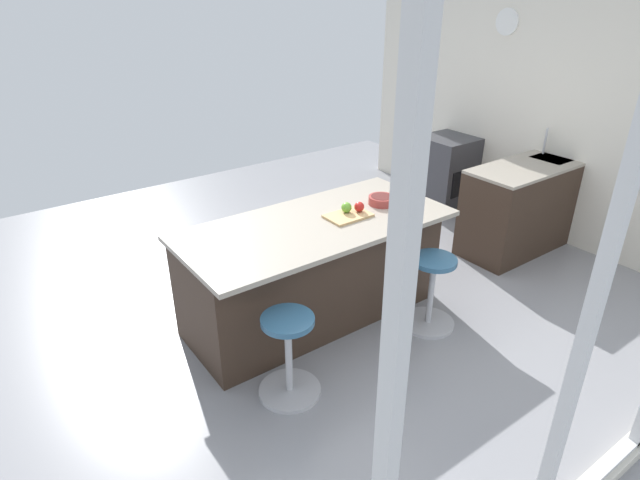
{
  "coord_description": "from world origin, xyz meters",
  "views": [
    {
      "loc": [
        2.39,
        3.23,
        2.62
      ],
      "look_at": [
        0.19,
        0.2,
        0.76
      ],
      "focal_mm": 29.61,
      "sensor_mm": 36.0,
      "label": 1
    }
  ],
  "objects_px": {
    "stool_middle": "(289,359)",
    "fruit_bowl": "(382,200)",
    "oven_range": "(446,172)",
    "apple_green": "(346,207)",
    "stool_by_window": "(431,294)",
    "apple_red": "(359,207)",
    "cutting_board": "(348,216)",
    "kitchen_island": "(313,269)"
  },
  "relations": [
    {
      "from": "cutting_board",
      "to": "fruit_bowl",
      "type": "bearing_deg",
      "value": -173.92
    },
    {
      "from": "apple_red",
      "to": "fruit_bowl",
      "type": "bearing_deg",
      "value": -171.13
    },
    {
      "from": "apple_green",
      "to": "cutting_board",
      "type": "bearing_deg",
      "value": 67.82
    },
    {
      "from": "stool_middle",
      "to": "apple_red",
      "type": "height_order",
      "value": "apple_red"
    },
    {
      "from": "stool_middle",
      "to": "fruit_bowl",
      "type": "distance_m",
      "value": 1.63
    },
    {
      "from": "fruit_bowl",
      "to": "oven_range",
      "type": "bearing_deg",
      "value": -152.49
    },
    {
      "from": "cutting_board",
      "to": "oven_range",
      "type": "bearing_deg",
      "value": -155.57
    },
    {
      "from": "oven_range",
      "to": "apple_red",
      "type": "distance_m",
      "value": 2.67
    },
    {
      "from": "kitchen_island",
      "to": "stool_middle",
      "type": "relative_size",
      "value": 3.48
    },
    {
      "from": "stool_by_window",
      "to": "oven_range",
      "type": "bearing_deg",
      "value": -140.34
    },
    {
      "from": "oven_range",
      "to": "stool_middle",
      "type": "distance_m",
      "value": 3.85
    },
    {
      "from": "oven_range",
      "to": "kitchen_island",
      "type": "distance_m",
      "value": 2.94
    },
    {
      "from": "stool_by_window",
      "to": "fruit_bowl",
      "type": "xyz_separation_m",
      "value": [
        0.02,
        -0.62,
        0.63
      ]
    },
    {
      "from": "stool_by_window",
      "to": "cutting_board",
      "type": "relative_size",
      "value": 1.75
    },
    {
      "from": "apple_green",
      "to": "fruit_bowl",
      "type": "relative_size",
      "value": 0.38
    },
    {
      "from": "stool_by_window",
      "to": "apple_red",
      "type": "distance_m",
      "value": 0.93
    },
    {
      "from": "oven_range",
      "to": "apple_green",
      "type": "distance_m",
      "value": 2.74
    },
    {
      "from": "kitchen_island",
      "to": "apple_red",
      "type": "xyz_separation_m",
      "value": [
        -0.39,
        0.11,
        0.5
      ]
    },
    {
      "from": "stool_middle",
      "to": "fruit_bowl",
      "type": "bearing_deg",
      "value": -155.46
    },
    {
      "from": "stool_middle",
      "to": "apple_green",
      "type": "height_order",
      "value": "apple_green"
    },
    {
      "from": "stool_by_window",
      "to": "fruit_bowl",
      "type": "height_order",
      "value": "fruit_bowl"
    },
    {
      "from": "kitchen_island",
      "to": "apple_green",
      "type": "relative_size",
      "value": 25.78
    },
    {
      "from": "oven_range",
      "to": "stool_middle",
      "type": "relative_size",
      "value": 1.42
    },
    {
      "from": "cutting_board",
      "to": "apple_red",
      "type": "bearing_deg",
      "value": 178.97
    },
    {
      "from": "cutting_board",
      "to": "fruit_bowl",
      "type": "xyz_separation_m",
      "value": [
        -0.4,
        -0.04,
        0.03
      ]
    },
    {
      "from": "apple_green",
      "to": "fruit_bowl",
      "type": "height_order",
      "value": "apple_green"
    },
    {
      "from": "cutting_board",
      "to": "fruit_bowl",
      "type": "height_order",
      "value": "fruit_bowl"
    },
    {
      "from": "cutting_board",
      "to": "kitchen_island",
      "type": "bearing_deg",
      "value": -21.76
    },
    {
      "from": "oven_range",
      "to": "fruit_bowl",
      "type": "distance_m",
      "value": 2.4
    },
    {
      "from": "apple_red",
      "to": "stool_by_window",
      "type": "bearing_deg",
      "value": 118.08
    },
    {
      "from": "stool_by_window",
      "to": "stool_middle",
      "type": "relative_size",
      "value": 1.0
    },
    {
      "from": "kitchen_island",
      "to": "fruit_bowl",
      "type": "xyz_separation_m",
      "value": [
        -0.67,
        0.07,
        0.48
      ]
    },
    {
      "from": "kitchen_island",
      "to": "apple_green",
      "type": "height_order",
      "value": "apple_green"
    },
    {
      "from": "apple_green",
      "to": "fruit_bowl",
      "type": "distance_m",
      "value": 0.38
    },
    {
      "from": "cutting_board",
      "to": "fruit_bowl",
      "type": "distance_m",
      "value": 0.4
    },
    {
      "from": "oven_range",
      "to": "apple_green",
      "type": "height_order",
      "value": "apple_green"
    },
    {
      "from": "apple_green",
      "to": "fruit_bowl",
      "type": "bearing_deg",
      "value": 179.61
    },
    {
      "from": "stool_by_window",
      "to": "apple_green",
      "type": "bearing_deg",
      "value": -57.17
    },
    {
      "from": "fruit_bowl",
      "to": "stool_by_window",
      "type": "bearing_deg",
      "value": 92.1
    },
    {
      "from": "oven_range",
      "to": "apple_green",
      "type": "relative_size",
      "value": 10.49
    },
    {
      "from": "apple_green",
      "to": "kitchen_island",
      "type": "bearing_deg",
      "value": -12.31
    },
    {
      "from": "oven_range",
      "to": "stool_middle",
      "type": "bearing_deg",
      "value": 26.35
    }
  ]
}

